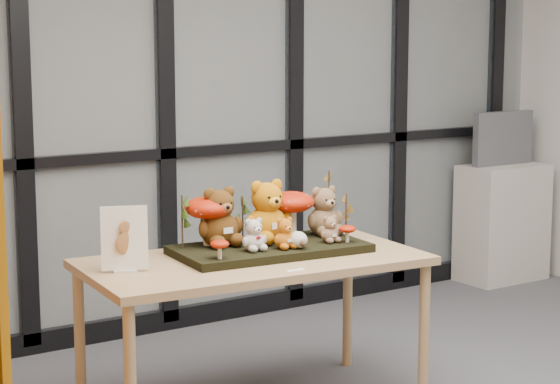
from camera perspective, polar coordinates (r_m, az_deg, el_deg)
room_shell at (r=4.16m, az=15.31°, el=7.83°), size 5.00×5.00×5.00m
glass_partition at (r=6.08m, az=-2.70°, el=5.90°), size 4.90×0.06×2.78m
display_table at (r=4.64m, az=-1.51°, el=-4.52°), size 1.61×0.91×0.72m
diorama_tray at (r=4.72m, az=-0.58°, el=-3.22°), size 0.93×0.53×0.04m
bear_pooh_yellow at (r=4.76m, az=-0.75°, el=-0.89°), size 0.27×0.25×0.33m
bear_brown_medium at (r=4.69m, az=-3.44°, el=-1.21°), size 0.25×0.23×0.30m
bear_tan_back at (r=4.94m, az=2.48°, el=-0.90°), size 0.22×0.20×0.26m
bear_small_yellow at (r=4.63m, az=0.27°, el=-2.23°), size 0.13×0.12×0.16m
bear_white_bow at (r=4.58m, az=-1.49°, el=-2.31°), size 0.14×0.13×0.16m
bear_beige_small at (r=4.77m, az=2.82°, el=-2.01°), size 0.12×0.11×0.14m
plush_cream_hedgehog at (r=4.64m, az=1.01°, el=-2.66°), size 0.07×0.07×0.09m
mushroom_back_left at (r=4.70m, az=-4.04°, el=-1.49°), size 0.23×0.23×0.25m
mushroom_back_right at (r=4.87m, az=0.64°, el=-1.14°), size 0.22×0.22×0.25m
mushroom_front_left at (r=4.43m, az=-3.41°, el=-3.18°), size 0.08×0.08×0.09m
mushroom_front_right at (r=4.78m, az=3.81°, el=-2.30°), size 0.08×0.08×0.09m
sprig_green_far_left at (r=4.64m, az=-5.52°, el=-1.69°), size 0.05×0.05×0.25m
sprig_green_mid_left at (r=4.73m, az=-4.25°, el=-1.52°), size 0.05×0.05×0.24m
sprig_dry_far_right at (r=4.96m, az=2.77°, el=-0.58°), size 0.05×0.05×0.31m
sprig_dry_mid_right at (r=4.88m, az=3.74°, el=-1.33°), size 0.05×0.05×0.21m
sprig_green_centre at (r=4.83m, az=-2.12°, el=-1.46°), size 0.05×0.05×0.21m
sign_holder at (r=4.38m, az=-8.74°, el=-2.78°), size 0.20×0.10×0.29m
label_card at (r=4.38m, az=0.87°, el=-4.42°), size 0.09×0.03×0.00m
cabinet at (r=7.34m, az=12.39°, el=-1.69°), size 0.62×0.36×0.82m
monitor at (r=7.27m, az=12.44°, el=2.97°), size 0.53×0.06×0.38m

